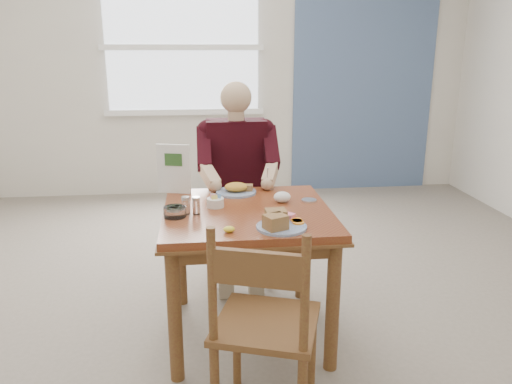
{
  "coord_description": "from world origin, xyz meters",
  "views": [
    {
      "loc": [
        -0.24,
        -2.56,
        1.59
      ],
      "look_at": [
        0.05,
        0.0,
        0.85
      ],
      "focal_mm": 35.0,
      "sensor_mm": 36.0,
      "label": 1
    }
  ],
  "objects": [
    {
      "name": "metal_dish",
      "position": [
        0.37,
        0.11,
        0.76
      ],
      "size": [
        0.09,
        0.09,
        0.01
      ],
      "primitive_type": "cylinder",
      "rotation": [
        0.0,
        0.0,
        -0.03
      ],
      "color": "silver",
      "rests_on": "table"
    },
    {
      "name": "floor",
      "position": [
        0.0,
        0.0,
        0.0
      ],
      "size": [
        6.0,
        6.0,
        0.0
      ],
      "primitive_type": "plane",
      "color": "#6D6558",
      "rests_on": "ground"
    },
    {
      "name": "window",
      "position": [
        -0.4,
        2.97,
        1.6
      ],
      "size": [
        1.72,
        0.04,
        1.42
      ],
      "color": "white",
      "rests_on": "wall_back"
    },
    {
      "name": "shakers",
      "position": [
        -0.3,
        -0.04,
        0.8
      ],
      "size": [
        0.11,
        0.06,
        0.1
      ],
      "color": "white",
      "rests_on": "table"
    },
    {
      "name": "chair_far",
      "position": [
        0.0,
        0.8,
        0.48
      ],
      "size": [
        0.42,
        0.42,
        0.95
      ],
      "color": "brown",
      "rests_on": "ground"
    },
    {
      "name": "table",
      "position": [
        0.0,
        0.0,
        0.64
      ],
      "size": [
        0.92,
        0.92,
        0.75
      ],
      "color": "brown",
      "rests_on": "ground"
    },
    {
      "name": "creamer",
      "position": [
        -0.38,
        -0.08,
        0.78
      ],
      "size": [
        0.16,
        0.16,
        0.05
      ],
      "color": "white",
      "rests_on": "table"
    },
    {
      "name": "accent_panel",
      "position": [
        1.6,
        2.98,
        1.4
      ],
      "size": [
        1.6,
        0.02,
        2.8
      ],
      "primitive_type": "cube",
      "color": "#4A618A",
      "rests_on": "ground"
    },
    {
      "name": "caddy",
      "position": [
        -0.17,
        0.06,
        0.78
      ],
      "size": [
        0.12,
        0.12,
        0.07
      ],
      "color": "white",
      "rests_on": "table"
    },
    {
      "name": "wall_back",
      "position": [
        0.0,
        3.0,
        1.4
      ],
      "size": [
        5.5,
        0.0,
        5.5
      ],
      "primitive_type": "plane",
      "rotation": [
        1.57,
        0.0,
        0.0
      ],
      "color": "beige",
      "rests_on": "ground"
    },
    {
      "name": "near_plate",
      "position": [
        0.13,
        -0.31,
        0.78
      ],
      "size": [
        0.31,
        0.31,
        0.08
      ],
      "color": "white",
      "rests_on": "table"
    },
    {
      "name": "menu",
      "position": [
        -0.4,
        0.37,
        0.9
      ],
      "size": [
        0.2,
        0.07,
        0.3
      ],
      "color": "white",
      "rests_on": "table"
    },
    {
      "name": "diner",
      "position": [
        0.0,
        0.71,
        0.81
      ],
      "size": [
        0.53,
        0.56,
        1.39
      ],
      "color": "tan",
      "rests_on": "chair_far"
    },
    {
      "name": "napkin",
      "position": [
        0.21,
        0.11,
        0.78
      ],
      "size": [
        0.12,
        0.11,
        0.06
      ],
      "primitive_type": "ellipsoid",
      "rotation": [
        0.0,
        0.0,
        0.33
      ],
      "color": "white",
      "rests_on": "table"
    },
    {
      "name": "far_plate",
      "position": [
        -0.03,
        0.32,
        0.77
      ],
      "size": [
        0.28,
        0.28,
        0.07
      ],
      "color": "white",
      "rests_on": "table"
    },
    {
      "name": "chair_near",
      "position": [
        0.0,
        -0.74,
        0.48
      ],
      "size": [
        0.53,
        0.53,
        0.95
      ],
      "color": "brown",
      "rests_on": "ground"
    },
    {
      "name": "lemon_wedge",
      "position": [
        -0.12,
        -0.34,
        0.77
      ],
      "size": [
        0.06,
        0.04,
        0.03
      ],
      "primitive_type": "ellipsoid",
      "rotation": [
        0.0,
        0.0,
        -0.06
      ],
      "color": "yellow",
      "rests_on": "table"
    }
  ]
}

